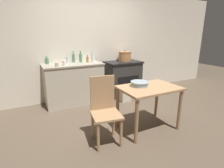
{
  "coord_description": "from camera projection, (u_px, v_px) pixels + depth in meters",
  "views": [
    {
      "loc": [
        -1.5,
        -2.52,
        1.55
      ],
      "look_at": [
        0.0,
        0.43,
        0.59
      ],
      "focal_mm": 28.0,
      "sensor_mm": 36.0,
      "label": 1
    }
  ],
  "objects": [
    {
      "name": "wall_back",
      "position": [
        90.0,
        45.0,
        4.24
      ],
      "size": [
        8.0,
        0.07,
        2.55
      ],
      "color": "beige",
      "rests_on": "ground_plane"
    },
    {
      "name": "bottle_center",
      "position": [
        81.0,
        58.0,
        3.98
      ],
      "size": [
        0.07,
        0.07,
        0.27
      ],
      "color": "#517F5B",
      "rests_on": "counter_cabinet"
    },
    {
      "name": "counter_cabinet",
      "position": [
        74.0,
        84.0,
        3.95
      ],
      "size": [
        1.29,
        0.61,
        0.92
      ],
      "color": "#B2A893",
      "rests_on": "ground_plane"
    },
    {
      "name": "ground_plane",
      "position": [
        122.0,
        120.0,
        3.24
      ],
      "size": [
        14.0,
        14.0,
        0.0
      ],
      "primitive_type": "plane",
      "color": "brown"
    },
    {
      "name": "cup_mid_right",
      "position": [
        64.0,
        63.0,
        3.62
      ],
      "size": [
        0.09,
        0.09,
        0.1
      ],
      "primitive_type": "cylinder",
      "color": "silver",
      "rests_on": "counter_cabinet"
    },
    {
      "name": "bottle_mid_left",
      "position": [
        93.0,
        57.0,
        4.08
      ],
      "size": [
        0.07,
        0.07,
        0.27
      ],
      "color": "silver",
      "rests_on": "counter_cabinet"
    },
    {
      "name": "mixing_bowl_large",
      "position": [
        140.0,
        84.0,
        2.84
      ],
      "size": [
        0.29,
        0.29,
        0.07
      ],
      "color": "#93A8B2",
      "rests_on": "work_table"
    },
    {
      "name": "bottle_left",
      "position": [
        74.0,
        58.0,
        3.98
      ],
      "size": [
        0.07,
        0.07,
        0.25
      ],
      "color": "#517F5B",
      "rests_on": "counter_cabinet"
    },
    {
      "name": "flour_sack",
      "position": [
        125.0,
        94.0,
        4.13
      ],
      "size": [
        0.24,
        0.17,
        0.34
      ],
      "primitive_type": "cube",
      "color": "beige",
      "rests_on": "ground_plane"
    },
    {
      "name": "stock_pot",
      "position": [
        125.0,
        56.0,
        4.47
      ],
      "size": [
        0.33,
        0.33,
        0.26
      ],
      "color": "#B77A47",
      "rests_on": "stove"
    },
    {
      "name": "work_table",
      "position": [
        149.0,
        94.0,
        2.83
      ],
      "size": [
        0.95,
        0.65,
        0.73
      ],
      "color": "#A87F56",
      "rests_on": "ground_plane"
    },
    {
      "name": "bottle_center_left",
      "position": [
        68.0,
        59.0,
        3.9
      ],
      "size": [
        0.08,
        0.08,
        0.21
      ],
      "color": "silver",
      "rests_on": "counter_cabinet"
    },
    {
      "name": "cup_right",
      "position": [
        57.0,
        65.0,
        3.46
      ],
      "size": [
        0.07,
        0.07,
        0.09
      ],
      "primitive_type": "cylinder",
      "color": "beige",
      "rests_on": "counter_cabinet"
    },
    {
      "name": "bottle_far_left",
      "position": [
        88.0,
        59.0,
        4.02
      ],
      "size": [
        0.06,
        0.06,
        0.16
      ],
      "color": "olive",
      "rests_on": "counter_cabinet"
    },
    {
      "name": "stove",
      "position": [
        123.0,
        78.0,
        4.54
      ],
      "size": [
        0.89,
        0.58,
        0.87
      ],
      "color": "#2D2B28",
      "rests_on": "ground_plane"
    },
    {
      "name": "bottle_center_right",
      "position": [
        47.0,
        61.0,
        3.78
      ],
      "size": [
        0.08,
        0.08,
        0.17
      ],
      "color": "#517F5B",
      "rests_on": "counter_cabinet"
    },
    {
      "name": "chair",
      "position": [
        105.0,
        108.0,
        2.52
      ],
      "size": [
        0.45,
        0.45,
        0.97
      ],
      "rotation": [
        0.0,
        0.0,
        -0.15
      ],
      "color": "#A87F56",
      "rests_on": "ground_plane"
    }
  ]
}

